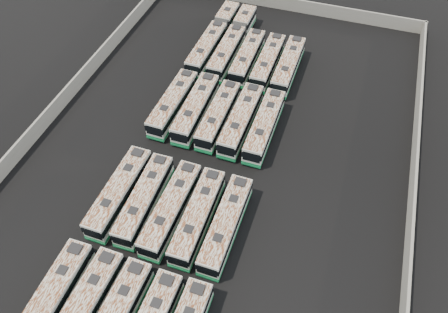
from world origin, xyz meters
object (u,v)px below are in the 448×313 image
Objects in this scene: bus_midback_far_right at (264,126)px; bus_back_far_left at (214,38)px; bus_midback_far_left at (173,103)px; bus_midback_left at (196,108)px; bus_front_left at (82,311)px; bus_midfront_right at (198,217)px; bus_midback_right at (241,120)px; bus_front_far_left at (52,301)px; bus_back_center at (247,57)px; bus_back_right at (268,62)px; bus_midfront_center at (171,209)px; bus_midfront_left at (144,200)px; bus_midback_center at (218,115)px; bus_midfront_far_right at (226,225)px; bus_midfront_far_left at (120,192)px; bus_back_far_right at (288,66)px; bus_back_left at (233,42)px.

bus_midback_far_right reaches higher than bus_back_far_left.
bus_midback_far_left is 0.98× the size of bus_midback_left.
bus_front_left is 43.31m from bus_back_far_left.
bus_midfront_right is 14.97m from bus_midback_right.
bus_front_far_left is 1.03× the size of bus_back_center.
bus_midback_far_right is at bearing 77.80° from bus_midfront_right.
bus_back_center is 1.00× the size of bus_back_right.
bus_midfront_center reaches higher than bus_midback_far_left.
bus_back_center is at bearing 81.92° from bus_midfront_left.
bus_midfront_center reaches higher than bus_back_right.
bus_front_far_left reaches higher than bus_midfront_center.
bus_back_right is at bearing 76.60° from bus_midback_center.
bus_midback_center is 0.63× the size of bus_back_far_left.
bus_midfront_far_right reaches higher than bus_midfront_left.
bus_back_far_left is at bearing 94.15° from bus_midfront_left.
bus_front_far_left is 1.00× the size of bus_midfront_far_left.
bus_midback_right is at bearing -58.84° from bus_back_far_left.
bus_back_far_right is at bearing 82.97° from bus_midfront_right.
bus_front_far_left is 1.00× the size of bus_midfront_center.
bus_midfront_center is at bearing 179.66° from bus_midfront_right.
bus_front_far_left is 0.66× the size of bus_back_left.
bus_midback_left is 1.04× the size of bus_back_center.
bus_back_left is (0.02, 30.46, 0.01)m from bus_midfront_left.
bus_midfront_far_left is at bearing -102.76° from bus_back_center.
bus_midback_right is (6.10, -0.18, -0.00)m from bus_midback_left.
bus_midback_far_right is at bearing 0.20° from bus_midback_far_left.
bus_midfront_right is at bearing -72.54° from bus_back_far_left.
bus_midfront_far_left is at bearing 178.91° from bus_midfront_left.
bus_midback_left is at bearing 176.77° from bus_midback_center.
bus_back_left is (3.03, -0.00, -0.02)m from bus_back_far_left.
bus_midfront_center is at bearing -79.04° from bus_midback_left.
bus_midback_far_left reaches higher than bus_back_center.
bus_midfront_center is 1.00× the size of bus_midback_far_left.
bus_back_far_right reaches higher than bus_midfront_right.
bus_back_far_right reaches higher than bus_midfront_far_left.
bus_midfront_far_right is 0.65× the size of bus_back_left.
bus_front_left reaches higher than bus_midfront_far_left.
bus_back_left is (-0.04, 43.20, -0.05)m from bus_front_left.
bus_back_left is 1.52× the size of bus_back_far_right.
bus_midfront_center is at bearing -102.08° from bus_back_far_right.
bus_back_center is (-6.05, 27.67, -0.01)m from bus_midfront_far_right.
bus_midfront_center is 1.01× the size of bus_midfront_right.
bus_midfront_left is 16.02m from bus_midback_right.
bus_midfront_far_right is 28.32m from bus_back_center.
bus_front_far_left is at bearing -177.11° from bus_front_left.
bus_midback_left is at bearing -104.14° from bus_back_center.
bus_back_far_left is (-12.23, 30.66, 0.01)m from bus_midfront_far_right.
bus_front_left reaches higher than bus_back_right.
bus_midback_far_right reaches higher than bus_back_center.
bus_back_far_right is at bearing 52.89° from bus_midback_left.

